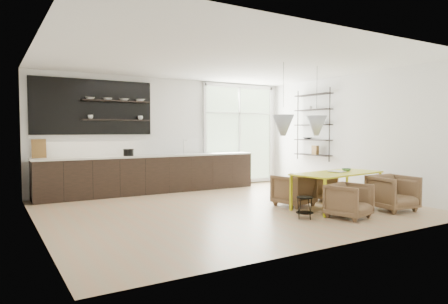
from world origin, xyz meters
The scene contains 11 objects.
room centered at (0.58, 1.10, 1.46)m, with size 7.02×6.01×2.91m.
kitchen_run centered at (-0.69, 2.69, 0.60)m, with size 5.54×0.69×2.75m.
right_shelving centered at (3.36, 1.17, 1.65)m, with size 0.26×1.22×1.90m.
dining_table centered at (1.85, -1.10, 0.66)m, with size 2.05×1.14×0.71m.
armchair_back_left centered at (1.26, -0.48, 0.33)m, with size 0.70×0.72×0.65m, color brown.
armchair_back_right centered at (2.20, -0.20, 0.30)m, with size 0.64×0.65×0.59m, color brown.
armchair_front_left centered at (1.33, -1.87, 0.31)m, with size 0.65×0.67×0.61m, color brown.
armchair_front_right centered at (2.56, -1.85, 0.34)m, with size 0.73×0.76×0.69m, color brown.
wire_stool centered at (0.62, -1.51, 0.25)m, with size 0.30×0.30×0.39m.
table_book centered at (1.76, -1.08, 0.72)m, with size 0.23×0.30×0.03m, color white.
table_bowl centered at (2.20, -1.02, 0.74)m, with size 0.18×0.18×0.06m, color #44774D.
Camera 1 is at (-4.15, -6.73, 1.53)m, focal length 32.00 mm.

